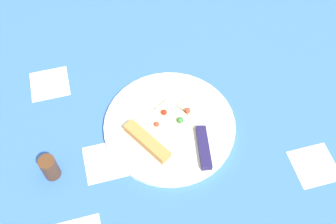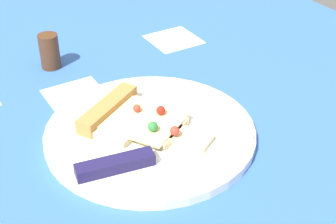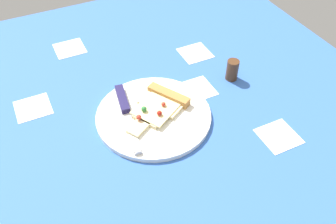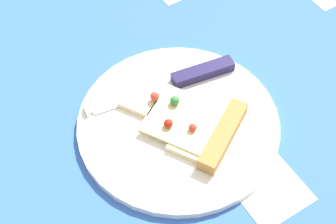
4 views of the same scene
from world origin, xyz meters
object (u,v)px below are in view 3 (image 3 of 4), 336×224
Objects in this scene: pizza_slice at (159,106)px; knife at (126,111)px; pepper_shaker at (233,70)px; plate at (154,116)px.

pizza_slice is 0.79× the size of knife.
pizza_slice is 3.11× the size of pepper_shaker.
knife is (3.48, 6.15, 1.25)cm from plate.
knife is at bearing 44.49° from pizza_slice.
knife is 32.83cm from pepper_shaker.
pepper_shaker is at bearing -79.95° from plate.
pizza_slice reaches higher than plate.
pepper_shaker reaches higher than plate.
pepper_shaker is (4.72, -26.64, 2.40)cm from plate.
pepper_shaker reaches higher than pizza_slice.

